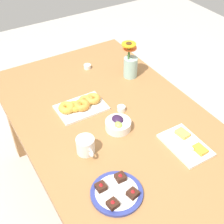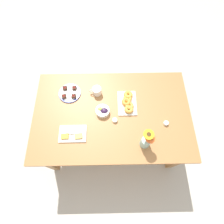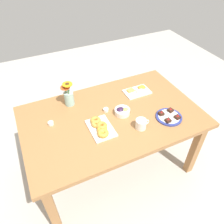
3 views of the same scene
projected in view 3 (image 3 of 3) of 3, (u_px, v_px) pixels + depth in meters
ground_plane at (112, 164)px, 2.46m from camera, size 6.00×6.00×0.00m
dining_table at (112, 122)px, 2.03m from camera, size 1.60×1.00×0.74m
coffee_mug at (141, 124)px, 1.83m from camera, size 0.13×0.09×0.09m
grape_bowl at (122, 111)px, 1.97m from camera, size 0.14×0.14×0.07m
cheese_platter at (137, 91)px, 2.23m from camera, size 0.26×0.17×0.03m
croissant_platter at (100, 127)px, 1.83m from camera, size 0.19×0.29×0.05m
jam_cup_honey at (106, 110)px, 2.01m from camera, size 0.05×0.05×0.03m
jam_cup_berry at (51, 123)px, 1.88m from camera, size 0.05×0.05×0.03m
dessert_plate at (169, 117)px, 1.94m from camera, size 0.23×0.23×0.05m
flower_vase at (69, 97)px, 2.04m from camera, size 0.11×0.11×0.25m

